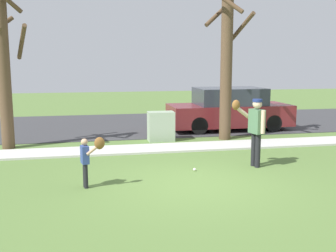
{
  "coord_description": "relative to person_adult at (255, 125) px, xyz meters",
  "views": [
    {
      "loc": [
        -2.24,
        -8.25,
        2.65
      ],
      "look_at": [
        -0.18,
        1.83,
        1.0
      ],
      "focal_mm": 42.98,
      "sensor_mm": 36.0,
      "label": 1
    }
  ],
  "objects": [
    {
      "name": "street_tree_near",
      "position": [
        0.52,
        3.65,
        1.97
      ],
      "size": [
        1.85,
        1.89,
        5.77
      ],
      "color": "brown",
      "rests_on": "ground"
    },
    {
      "name": "person_adult",
      "position": [
        0.0,
        0.0,
        0.0
      ],
      "size": [
        0.78,
        0.6,
        1.73
      ],
      "rotation": [
        0.0,
        0.0,
        -2.93
      ],
      "color": "black",
      "rests_on": "ground"
    },
    {
      "name": "utility_cabinet",
      "position": [
        -1.7,
        3.79,
        -0.58
      ],
      "size": [
        0.87,
        0.55,
        0.99
      ],
      "primitive_type": "cube",
      "color": "#9EB293",
      "rests_on": "ground"
    },
    {
      "name": "baseball",
      "position": [
        -1.59,
        -0.12,
        -1.04
      ],
      "size": [
        0.07,
        0.07,
        0.07
      ],
      "primitive_type": "sphere",
      "color": "white",
      "rests_on": "ground"
    },
    {
      "name": "street_tree_far",
      "position": [
        -6.54,
        3.56,
        1.57
      ],
      "size": [
        1.85,
        1.88,
        4.97
      ],
      "color": "brown",
      "rests_on": "ground"
    },
    {
      "name": "person_child",
      "position": [
        -4.13,
        -0.94,
        -0.37
      ],
      "size": [
        0.53,
        0.37,
        1.1
      ],
      "rotation": [
        0.0,
        0.0,
        0.21
      ],
      "color": "black",
      "rests_on": "ground"
    },
    {
      "name": "parked_suv_maroon",
      "position": [
        1.32,
        5.46,
        -0.29
      ],
      "size": [
        4.7,
        1.9,
        1.63
      ],
      "color": "maroon",
      "rests_on": "road_surface"
    },
    {
      "name": "ground_plane",
      "position": [
        -1.9,
        2.41,
        -1.08
      ],
      "size": [
        48.0,
        48.0,
        0.0
      ],
      "primitive_type": "plane",
      "color": "#567538"
    },
    {
      "name": "road_surface",
      "position": [
        -1.9,
        7.51,
        -1.07
      ],
      "size": [
        36.0,
        6.8,
        0.02
      ],
      "primitive_type": "cube",
      "color": "#38383A",
      "rests_on": "ground"
    },
    {
      "name": "sidewalk_strip",
      "position": [
        -1.9,
        2.51,
        -1.05
      ],
      "size": [
        36.0,
        1.2,
        0.06
      ],
      "primitive_type": "cube",
      "color": "beige",
      "rests_on": "ground"
    }
  ]
}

